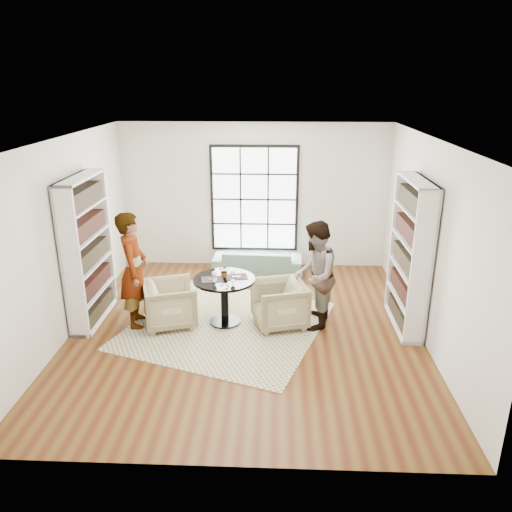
{
  "coord_description": "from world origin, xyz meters",
  "views": [
    {
      "loc": [
        0.47,
        -7.13,
        3.83
      ],
      "look_at": [
        0.15,
        0.4,
        1.12
      ],
      "focal_mm": 35.0,
      "sensor_mm": 36.0,
      "label": 1
    }
  ],
  "objects_px": {
    "pedestal_table": "(224,291)",
    "person_left": "(134,270)",
    "wine_glass_right": "(233,273)",
    "wine_glass_left": "(214,274)",
    "armchair_left": "(170,304)",
    "sofa": "(258,261)",
    "flower_centerpiece": "(224,271)",
    "armchair_right": "(279,304)",
    "person_right": "(315,276)"
  },
  "relations": [
    {
      "from": "wine_glass_left",
      "to": "flower_centerpiece",
      "type": "relative_size",
      "value": 0.87
    },
    {
      "from": "sofa",
      "to": "armchair_right",
      "type": "bearing_deg",
      "value": 103.37
    },
    {
      "from": "armchair_right",
      "to": "wine_glass_right",
      "type": "xyz_separation_m",
      "value": [
        -0.74,
        -0.07,
        0.55
      ]
    },
    {
      "from": "sofa",
      "to": "flower_centerpiece",
      "type": "relative_size",
      "value": 8.9
    },
    {
      "from": "flower_centerpiece",
      "to": "armchair_left",
      "type": "bearing_deg",
      "value": -169.69
    },
    {
      "from": "wine_glass_left",
      "to": "flower_centerpiece",
      "type": "xyz_separation_m",
      "value": [
        0.14,
        0.2,
        -0.03
      ]
    },
    {
      "from": "armchair_right",
      "to": "flower_centerpiece",
      "type": "xyz_separation_m",
      "value": [
        -0.89,
        0.1,
        0.52
      ]
    },
    {
      "from": "pedestal_table",
      "to": "person_left",
      "type": "relative_size",
      "value": 0.53
    },
    {
      "from": "person_left",
      "to": "wine_glass_left",
      "type": "bearing_deg",
      "value": -99.44
    },
    {
      "from": "sofa",
      "to": "wine_glass_right",
      "type": "xyz_separation_m",
      "value": [
        -0.3,
        -2.32,
        0.66
      ]
    },
    {
      "from": "person_right",
      "to": "wine_glass_right",
      "type": "bearing_deg",
      "value": -76.45
    },
    {
      "from": "armchair_left",
      "to": "person_left",
      "type": "bearing_deg",
      "value": 71.8
    },
    {
      "from": "person_right",
      "to": "wine_glass_left",
      "type": "height_order",
      "value": "person_right"
    },
    {
      "from": "person_left",
      "to": "wine_glass_right",
      "type": "height_order",
      "value": "person_left"
    },
    {
      "from": "person_left",
      "to": "armchair_right",
      "type": "bearing_deg",
      "value": -95.96
    },
    {
      "from": "armchair_left",
      "to": "person_left",
      "type": "relative_size",
      "value": 0.43
    },
    {
      "from": "pedestal_table",
      "to": "sofa",
      "type": "distance_m",
      "value": 2.29
    },
    {
      "from": "wine_glass_right",
      "to": "person_left",
      "type": "bearing_deg",
      "value": 179.75
    },
    {
      "from": "pedestal_table",
      "to": "person_left",
      "type": "height_order",
      "value": "person_left"
    },
    {
      "from": "person_left",
      "to": "wine_glass_left",
      "type": "distance_m",
      "value": 1.29
    },
    {
      "from": "sofa",
      "to": "wine_glass_left",
      "type": "distance_m",
      "value": 2.52
    },
    {
      "from": "armchair_right",
      "to": "wine_glass_left",
      "type": "height_order",
      "value": "wine_glass_left"
    },
    {
      "from": "sofa",
      "to": "flower_centerpiece",
      "type": "bearing_deg",
      "value": 80.58
    },
    {
      "from": "pedestal_table",
      "to": "flower_centerpiece",
      "type": "relative_size",
      "value": 4.92
    },
    {
      "from": "armchair_left",
      "to": "flower_centerpiece",
      "type": "height_order",
      "value": "flower_centerpiece"
    },
    {
      "from": "pedestal_table",
      "to": "armchair_left",
      "type": "relative_size",
      "value": 1.23
    },
    {
      "from": "wine_glass_left",
      "to": "armchair_left",
      "type": "bearing_deg",
      "value": 176.66
    },
    {
      "from": "sofa",
      "to": "armchair_left",
      "type": "bearing_deg",
      "value": 62.53
    },
    {
      "from": "armchair_right",
      "to": "wine_glass_left",
      "type": "distance_m",
      "value": 1.17
    },
    {
      "from": "pedestal_table",
      "to": "armchair_right",
      "type": "bearing_deg",
      "value": -1.88
    },
    {
      "from": "pedestal_table",
      "to": "person_left",
      "type": "distance_m",
      "value": 1.48
    },
    {
      "from": "wine_glass_left",
      "to": "person_left",
      "type": "bearing_deg",
      "value": 178.09
    },
    {
      "from": "wine_glass_left",
      "to": "wine_glass_right",
      "type": "distance_m",
      "value": 0.29
    },
    {
      "from": "armchair_right",
      "to": "wine_glass_right",
      "type": "bearing_deg",
      "value": -100.2
    },
    {
      "from": "pedestal_table",
      "to": "armchair_left",
      "type": "distance_m",
      "value": 0.9
    },
    {
      "from": "pedestal_table",
      "to": "person_right",
      "type": "bearing_deg",
      "value": -1.16
    },
    {
      "from": "armchair_right",
      "to": "person_left",
      "type": "bearing_deg",
      "value": -104.06
    },
    {
      "from": "armchair_right",
      "to": "armchair_left",
      "type": "bearing_deg",
      "value": -103.57
    },
    {
      "from": "flower_centerpiece",
      "to": "wine_glass_left",
      "type": "bearing_deg",
      "value": -124.54
    },
    {
      "from": "sofa",
      "to": "person_right",
      "type": "relative_size",
      "value": 1.03
    },
    {
      "from": "armchair_right",
      "to": "person_right",
      "type": "height_order",
      "value": "person_right"
    },
    {
      "from": "armchair_left",
      "to": "flower_centerpiece",
      "type": "xyz_separation_m",
      "value": [
        0.88,
        0.16,
        0.52
      ]
    },
    {
      "from": "person_right",
      "to": "wine_glass_left",
      "type": "xyz_separation_m",
      "value": [
        -1.58,
        -0.11,
        0.04
      ]
    },
    {
      "from": "sofa",
      "to": "armchair_right",
      "type": "height_order",
      "value": "armchair_right"
    },
    {
      "from": "wine_glass_left",
      "to": "wine_glass_right",
      "type": "relative_size",
      "value": 0.99
    },
    {
      "from": "pedestal_table",
      "to": "sofa",
      "type": "bearing_deg",
      "value": 78.64
    },
    {
      "from": "armchair_right",
      "to": "wine_glass_left",
      "type": "relative_size",
      "value": 4.64
    },
    {
      "from": "sofa",
      "to": "wine_glass_right",
      "type": "distance_m",
      "value": 2.43
    },
    {
      "from": "pedestal_table",
      "to": "wine_glass_left",
      "type": "bearing_deg",
      "value": -135.53
    },
    {
      "from": "armchair_right",
      "to": "person_right",
      "type": "bearing_deg",
      "value": 74.37
    }
  ]
}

